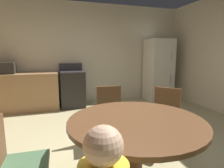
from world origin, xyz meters
The scene contains 10 objects.
ground_plane centered at (0.00, 0.00, 0.00)m, with size 14.00×14.00×0.00m, color tan.
wall_back centered at (0.00, 2.96, 1.35)m, with size 6.00×0.12×2.70m, color beige.
kitchen_counter centered at (-1.71, 2.56, 0.45)m, with size 1.99×0.60×0.90m, color #9E754C.
oven_range centered at (-0.36, 2.56, 0.47)m, with size 0.60×0.60×1.10m.
refrigerator centered at (2.11, 2.51, 0.88)m, with size 0.68×0.68×1.76m.
microwave centered at (-1.87, 2.56, 1.03)m, with size 0.44×0.32×0.26m, color #2D2B28.
dining_table centered at (-0.08, -0.69, 0.61)m, with size 1.29×1.29×0.76m.
chair_west centered at (-1.15, -0.65, 0.50)m, with size 0.41×0.41×0.87m.
chair_north centered at (-0.01, 0.38, 0.50)m, with size 0.43×0.43×0.87m.
chair_northeast centered at (0.71, 0.03, 0.50)m, with size 0.56×0.56×0.87m.
Camera 1 is at (-0.80, -2.20, 1.38)m, focal length 29.65 mm.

